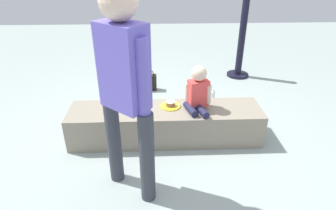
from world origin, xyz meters
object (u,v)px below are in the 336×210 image
child_seated (198,91)px  water_bottle_near_gift (213,96)px  handbag_brown_canvas (120,109)px  adult_standing (124,81)px  cake_plate (170,105)px  gift_bag (113,93)px  cake_box_white (159,112)px  party_cup_red (190,87)px  handbag_black_leather (147,82)px

child_seated → water_bottle_near_gift: size_ratio=2.35×
child_seated → handbag_brown_canvas: (-0.91, 0.52, -0.48)m
adult_standing → handbag_brown_canvas: bearing=100.8°
water_bottle_near_gift → cake_plate: bearing=-128.4°
handbag_brown_canvas → gift_bag: bearing=109.3°
adult_standing → water_bottle_near_gift: adult_standing is taller
cake_box_white → party_cup_red: bearing=56.9°
cake_plate → party_cup_red: bearing=73.2°
gift_bag → party_cup_red: bearing=18.5°
child_seated → handbag_black_leather: (-0.57, 1.32, -0.46)m
cake_box_white → handbag_brown_canvas: (-0.50, -0.00, 0.05)m
cake_plate → handbag_black_leather: (-0.29, 1.26, -0.26)m
party_cup_red → handbag_black_leather: 0.66m
adult_standing → handbag_brown_canvas: 1.60m
water_bottle_near_gift → party_cup_red: size_ratio=2.02×
water_bottle_near_gift → cake_box_white: water_bottle_near_gift is taller
handbag_brown_canvas → cake_plate: bearing=-36.3°
child_seated → cake_box_white: size_ratio=1.43×
party_cup_red → cake_box_white: size_ratio=0.30×
gift_bag → water_bottle_near_gift: (1.39, -0.03, -0.05)m
water_bottle_near_gift → handbag_black_leather: size_ratio=0.60×
handbag_brown_canvas → child_seated: bearing=-29.7°
child_seated → handbag_brown_canvas: 1.15m
party_cup_red → handbag_brown_canvas: bearing=-142.8°
child_seated → water_bottle_near_gift: bearing=67.9°
cake_box_white → handbag_black_leather: 0.82m
party_cup_red → handbag_black_leather: handbag_black_leather is taller
adult_standing → water_bottle_near_gift: size_ratio=8.35×
adult_standing → gift_bag: size_ratio=5.20×
gift_bag → cake_box_white: gift_bag is taller
adult_standing → cake_plate: (0.38, 0.82, -0.65)m
child_seated → gift_bag: size_ratio=1.46×
child_seated → cake_plate: 0.35m
gift_bag → handbag_black_leather: size_ratio=0.97×
cake_plate → handbag_black_leather: cake_plate is taller
adult_standing → child_seated: bearing=48.8°
party_cup_red → cake_box_white: 0.89m
gift_bag → party_cup_red: 1.18m
cake_plate → handbag_black_leather: 1.32m
gift_bag → cake_box_white: bearing=-30.7°
child_seated → water_bottle_near_gift: child_seated is taller
handbag_black_leather → gift_bag: bearing=-137.8°
adult_standing → gift_bag: bearing=102.7°
handbag_black_leather → handbag_brown_canvas: 0.87m
handbag_black_leather → party_cup_red: bearing=-4.4°
gift_bag → handbag_brown_canvas: bearing=-70.7°
child_seated → handbag_black_leather: bearing=113.5°
adult_standing → cake_plate: size_ratio=7.67×
child_seated → handbag_brown_canvas: size_ratio=1.54×
gift_bag → water_bottle_near_gift: size_ratio=1.61×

